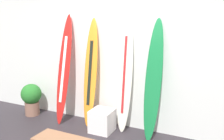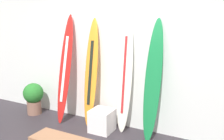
% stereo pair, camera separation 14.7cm
% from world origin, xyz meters
% --- Properties ---
extents(wall_back, '(7.20, 0.20, 2.80)m').
position_xyz_m(wall_back, '(0.00, 1.30, 1.40)').
color(wall_back, silver).
rests_on(wall_back, ground).
extents(surfboard_crimson, '(0.29, 0.51, 2.13)m').
position_xyz_m(surfboard_crimson, '(-0.83, 0.91, 1.07)').
color(surfboard_crimson, red).
rests_on(surfboard_crimson, ground).
extents(surfboard_sunset, '(0.29, 0.36, 2.06)m').
position_xyz_m(surfboard_sunset, '(-0.28, 1.00, 1.01)').
color(surfboard_sunset, orange).
rests_on(surfboard_sunset, ground).
extents(surfboard_ivory, '(0.30, 0.30, 2.10)m').
position_xyz_m(surfboard_ivory, '(0.40, 1.03, 1.04)').
color(surfboard_ivory, silver).
rests_on(surfboard_ivory, ground).
extents(surfboard_emerald, '(0.30, 0.43, 2.06)m').
position_xyz_m(surfboard_emerald, '(0.95, 0.97, 1.01)').
color(surfboard_emerald, '#18783D').
rests_on(surfboard_emerald, ground).
extents(display_block_left, '(0.40, 0.40, 0.41)m').
position_xyz_m(display_block_left, '(0.06, 0.81, 0.20)').
color(display_block_left, white).
rests_on(display_block_left, ground).
extents(potted_plant, '(0.43, 0.43, 0.68)m').
position_xyz_m(potted_plant, '(-1.68, 0.86, 0.39)').
color(potted_plant, brown).
rests_on(potted_plant, ground).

